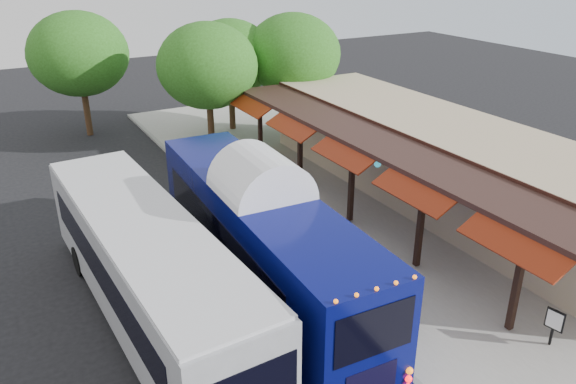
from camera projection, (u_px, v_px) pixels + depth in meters
ground at (324, 301)px, 17.80m from camera, size 90.00×90.00×0.00m
sidewalk at (374, 216)px, 23.19m from camera, size 10.00×40.00×0.15m
curb at (267, 245)px, 20.99m from camera, size 0.20×40.00×0.16m
station_shelter at (440, 162)px, 23.98m from camera, size 8.15×20.00×3.60m
coach_bus at (262, 236)px, 17.41m from camera, size 2.98×12.14×3.85m
city_bus at (147, 266)px, 16.28m from camera, size 3.28×12.41×3.30m
ped_a at (412, 300)px, 16.25m from camera, size 0.67×0.58×1.54m
ped_b at (398, 303)px, 16.10m from camera, size 0.86×0.73×1.57m
ped_c at (232, 165)px, 25.73m from camera, size 1.16×0.55×1.93m
ped_d at (255, 184)px, 24.02m from camera, size 1.12×0.69×1.68m
sign_board at (554, 322)px, 15.33m from camera, size 0.15×0.51×1.14m
tree_left at (208, 66)px, 29.46m from camera, size 5.32×5.32×6.82m
tree_mid at (230, 58)px, 32.40m from camera, size 5.15×5.15×6.60m
tree_right at (293, 54)px, 32.00m from camera, size 5.44×5.44×6.97m
tree_far at (78, 54)px, 31.53m from camera, size 5.56×5.56×7.12m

